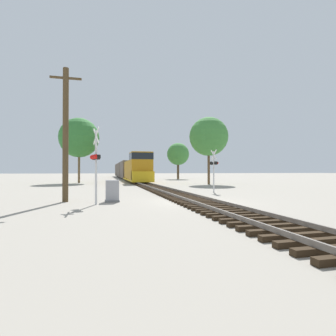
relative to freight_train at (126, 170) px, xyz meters
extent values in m
plane|color=gray|center=(0.00, -48.93, -2.07)|extent=(400.00, 400.00, 0.00)
cube|color=black|center=(0.00, -58.23, -1.99)|extent=(2.60, 0.22, 0.16)
cube|color=black|center=(0.00, -57.63, -1.99)|extent=(2.60, 0.22, 0.16)
cube|color=black|center=(0.00, -57.03, -1.99)|extent=(2.60, 0.22, 0.16)
cube|color=black|center=(0.00, -56.43, -1.99)|extent=(2.60, 0.22, 0.16)
cube|color=black|center=(0.00, -55.83, -1.99)|extent=(2.60, 0.22, 0.16)
cube|color=black|center=(0.00, -55.23, -1.99)|extent=(2.60, 0.22, 0.16)
cube|color=black|center=(0.00, -54.63, -1.99)|extent=(2.60, 0.22, 0.16)
cube|color=black|center=(0.00, -54.03, -1.99)|extent=(2.60, 0.22, 0.16)
cube|color=black|center=(0.00, -53.43, -1.99)|extent=(2.60, 0.22, 0.16)
cube|color=black|center=(0.00, -52.83, -1.99)|extent=(2.60, 0.22, 0.16)
cube|color=black|center=(0.00, -52.23, -1.99)|extent=(2.60, 0.22, 0.16)
cube|color=black|center=(0.00, -51.63, -1.99)|extent=(2.60, 0.22, 0.16)
cube|color=black|center=(0.00, -51.03, -1.99)|extent=(2.60, 0.22, 0.16)
cube|color=black|center=(0.00, -50.43, -1.99)|extent=(2.60, 0.22, 0.16)
cube|color=black|center=(0.00, -49.83, -1.99)|extent=(2.60, 0.22, 0.16)
cube|color=black|center=(0.00, -49.23, -1.99)|extent=(2.60, 0.22, 0.16)
cube|color=black|center=(0.00, -48.63, -1.99)|extent=(2.60, 0.22, 0.16)
cube|color=black|center=(0.00, -48.03, -1.99)|extent=(2.60, 0.22, 0.16)
cube|color=black|center=(0.00, -47.43, -1.99)|extent=(2.60, 0.22, 0.16)
cube|color=black|center=(0.00, -46.83, -1.99)|extent=(2.60, 0.22, 0.16)
cube|color=black|center=(0.00, -46.23, -1.99)|extent=(2.60, 0.22, 0.16)
cube|color=black|center=(0.00, -45.63, -1.99)|extent=(2.60, 0.22, 0.16)
cube|color=black|center=(0.00, -45.03, -1.99)|extent=(2.60, 0.22, 0.16)
cube|color=black|center=(0.00, -44.43, -1.99)|extent=(2.60, 0.22, 0.16)
cube|color=black|center=(0.00, -43.83, -1.99)|extent=(2.60, 0.22, 0.16)
cube|color=black|center=(0.00, -43.23, -1.99)|extent=(2.60, 0.22, 0.16)
cube|color=black|center=(0.00, -42.63, -1.99)|extent=(2.60, 0.22, 0.16)
cube|color=black|center=(0.00, -42.03, -1.99)|extent=(2.60, 0.22, 0.16)
cube|color=black|center=(0.00, -41.43, -1.99)|extent=(2.60, 0.22, 0.16)
cube|color=black|center=(0.00, -40.83, -1.99)|extent=(2.60, 0.22, 0.16)
cube|color=black|center=(0.00, -40.23, -1.99)|extent=(2.60, 0.22, 0.16)
cube|color=black|center=(0.00, -39.63, -1.99)|extent=(2.60, 0.22, 0.16)
cube|color=black|center=(0.00, -39.03, -1.99)|extent=(2.60, 0.22, 0.16)
cube|color=black|center=(0.00, -38.43, -1.99)|extent=(2.60, 0.22, 0.16)
cube|color=black|center=(0.00, -37.83, -1.99)|extent=(2.60, 0.22, 0.16)
cube|color=black|center=(0.00, -37.23, -1.99)|extent=(2.60, 0.22, 0.16)
cube|color=black|center=(0.00, -36.63, -1.99)|extent=(2.60, 0.22, 0.16)
cube|color=black|center=(0.00, -36.03, -1.99)|extent=(2.60, 0.22, 0.16)
cube|color=black|center=(0.00, -35.43, -1.99)|extent=(2.60, 0.22, 0.16)
cube|color=black|center=(0.00, -34.83, -1.99)|extent=(2.60, 0.22, 0.16)
cube|color=black|center=(0.00, -34.23, -1.99)|extent=(2.60, 0.22, 0.16)
cube|color=black|center=(0.00, -33.63, -1.99)|extent=(2.60, 0.22, 0.16)
cube|color=black|center=(0.00, -33.03, -1.99)|extent=(2.60, 0.22, 0.16)
cube|color=black|center=(0.00, -32.43, -1.99)|extent=(2.60, 0.22, 0.16)
cube|color=black|center=(0.00, -31.83, -1.99)|extent=(2.60, 0.22, 0.16)
cube|color=black|center=(0.00, -31.23, -1.99)|extent=(2.60, 0.22, 0.16)
cube|color=black|center=(0.00, -30.63, -1.99)|extent=(2.60, 0.22, 0.16)
cube|color=black|center=(0.00, -30.03, -1.99)|extent=(2.60, 0.22, 0.16)
cube|color=black|center=(0.00, -29.43, -1.99)|extent=(2.60, 0.22, 0.16)
cube|color=slate|center=(-0.72, -48.93, -1.83)|extent=(0.07, 160.00, 0.15)
cube|color=slate|center=(0.72, -48.93, -1.83)|extent=(0.07, 160.00, 0.15)
cube|color=#B77A14|center=(0.00, -17.52, -0.10)|extent=(2.58, 11.83, 3.32)
cube|color=#B77A14|center=(0.00, -25.80, 0.37)|extent=(3.04, 3.72, 4.25)
cube|color=black|center=(0.00, -25.80, 1.87)|extent=(3.07, 3.75, 0.94)
cube|color=gold|center=(0.00, -27.66, -1.02)|extent=(3.04, 1.69, 1.49)
cube|color=gold|center=(0.00, -20.06, -1.64)|extent=(3.10, 16.56, 0.24)
cube|color=black|center=(0.00, -25.55, -1.57)|extent=(1.58, 2.20, 1.00)
cube|color=black|center=(0.00, -14.57, -1.57)|extent=(1.58, 2.20, 1.00)
cube|color=brown|center=(0.00, -4.04, 0.11)|extent=(2.88, 12.02, 3.73)
cube|color=black|center=(0.00, -7.94, -1.62)|extent=(1.58, 2.20, 0.90)
cube|color=black|center=(0.00, -0.13, -1.62)|extent=(1.58, 2.20, 0.90)
cube|color=brown|center=(0.00, 9.55, 0.11)|extent=(2.88, 12.02, 3.73)
cube|color=black|center=(0.00, 5.64, -1.62)|extent=(1.58, 2.20, 0.90)
cube|color=black|center=(0.00, 13.45, -1.62)|extent=(1.58, 2.20, 0.90)
cube|color=brown|center=(0.00, 23.13, 0.11)|extent=(2.88, 12.02, 3.73)
cube|color=black|center=(0.00, 19.22, -1.62)|extent=(1.58, 2.20, 0.90)
cube|color=black|center=(0.00, 27.04, -1.62)|extent=(1.58, 2.20, 0.90)
cylinder|color=silver|center=(-5.63, -48.80, -0.04)|extent=(0.12, 0.12, 4.06)
cube|color=white|center=(-5.63, -48.80, 1.69)|extent=(0.34, 0.88, 0.93)
cube|color=white|center=(-5.63, -48.80, 1.69)|extent=(0.34, 0.88, 0.93)
cube|color=black|center=(-5.63, -48.80, 0.53)|extent=(0.34, 0.83, 0.06)
cylinder|color=black|center=(-5.75, -48.47, 0.53)|extent=(0.27, 0.34, 0.30)
sphere|color=red|center=(-5.84, -48.50, 0.53)|extent=(0.26, 0.26, 0.26)
cylinder|color=black|center=(-5.63, -48.80, 0.53)|extent=(0.27, 0.34, 0.30)
sphere|color=red|center=(-5.73, -48.83, 0.53)|extent=(0.26, 0.26, 0.26)
cylinder|color=black|center=(-5.52, -49.13, 0.53)|extent=(0.27, 0.34, 0.30)
sphere|color=red|center=(-5.61, -49.16, 0.53)|extent=(0.26, 0.26, 0.26)
cube|color=white|center=(-5.63, -48.80, 1.14)|extent=(0.13, 0.31, 0.20)
cylinder|color=silver|center=(3.92, -42.85, -0.31)|extent=(0.12, 0.12, 3.52)
cube|color=white|center=(3.92, -42.85, 1.15)|extent=(0.15, 0.92, 0.93)
cube|color=white|center=(3.92, -42.85, 1.15)|extent=(0.15, 0.92, 0.93)
cube|color=black|center=(3.92, -42.85, 0.45)|extent=(0.17, 0.86, 0.06)
cylinder|color=black|center=(3.96, -43.19, 0.45)|extent=(0.22, 0.32, 0.30)
sphere|color=red|center=(4.06, -43.18, 0.45)|extent=(0.26, 0.26, 0.26)
cylinder|color=black|center=(3.87, -42.50, 0.45)|extent=(0.22, 0.32, 0.30)
sphere|color=red|center=(3.97, -42.48, 0.45)|extent=(0.26, 0.26, 0.26)
cube|color=white|center=(3.92, -42.85, 0.60)|extent=(0.07, 0.32, 0.20)
cube|color=slate|center=(-4.73, -47.70, -2.01)|extent=(0.85, 0.70, 0.12)
cube|color=#939399|center=(-4.73, -47.70, -1.36)|extent=(0.77, 0.64, 1.17)
cylinder|color=#4C3A23|center=(-7.44, -47.06, 1.93)|extent=(0.34, 0.34, 8.00)
cube|color=#4C3A23|center=(-7.44, -47.06, 5.33)|extent=(1.80, 0.12, 0.12)
cylinder|color=brown|center=(8.97, -29.63, 0.45)|extent=(0.34, 0.34, 5.03)
sphere|color=#3D7F38|center=(8.97, -29.63, 4.58)|extent=(5.39, 5.39, 5.39)
cylinder|color=brown|center=(-8.94, -21.26, 0.51)|extent=(0.34, 0.34, 5.16)
sphere|color=#337533|center=(-8.94, -21.26, 4.91)|extent=(6.07, 6.07, 6.07)
cylinder|color=#473521|center=(11.21, -6.33, 0.04)|extent=(0.51, 0.51, 4.22)
sphere|color=#3D7F38|center=(11.21, -6.33, 3.66)|extent=(5.03, 5.03, 5.03)
camera|label=1|loc=(-5.22, -63.64, -0.24)|focal=28.00mm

